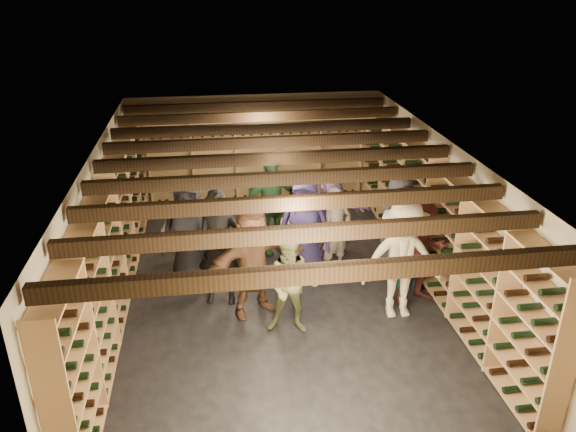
{
  "coord_description": "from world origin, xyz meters",
  "views": [
    {
      "loc": [
        -0.99,
        -8.05,
        4.93
      ],
      "look_at": [
        0.19,
        0.2,
        1.2
      ],
      "focal_mm": 35.0,
      "sensor_mm": 36.0,
      "label": 1
    }
  ],
  "objects_px": {
    "crate_stack_left": "(210,239)",
    "crate_stack_right": "(313,207)",
    "person_12": "(398,221)",
    "person_10": "(271,205)",
    "person_3": "(402,260)",
    "person_4": "(412,239)",
    "person_1": "(220,248)",
    "crate_loose": "(289,224)",
    "person_6": "(305,229)",
    "person_0": "(190,234)",
    "person_7": "(336,231)",
    "person_11": "(331,214)",
    "person_5": "(253,261)",
    "person_9": "(188,220)",
    "person_8": "(424,254)",
    "person_2": "(292,286)"
  },
  "relations": [
    {
      "from": "crate_stack_left",
      "to": "person_12",
      "type": "distance_m",
      "value": 3.42
    },
    {
      "from": "person_1",
      "to": "person_9",
      "type": "relative_size",
      "value": 1.2
    },
    {
      "from": "person_9",
      "to": "person_12",
      "type": "relative_size",
      "value": 0.93
    },
    {
      "from": "crate_stack_right",
      "to": "person_3",
      "type": "distance_m",
      "value": 3.86
    },
    {
      "from": "crate_stack_left",
      "to": "person_12",
      "type": "height_order",
      "value": "person_12"
    },
    {
      "from": "person_4",
      "to": "person_12",
      "type": "height_order",
      "value": "person_4"
    },
    {
      "from": "person_4",
      "to": "person_8",
      "type": "relative_size",
      "value": 0.98
    },
    {
      "from": "person_7",
      "to": "person_9",
      "type": "height_order",
      "value": "person_9"
    },
    {
      "from": "crate_stack_right",
      "to": "person_3",
      "type": "bearing_deg",
      "value": -80.37
    },
    {
      "from": "crate_stack_left",
      "to": "person_8",
      "type": "distance_m",
      "value": 3.92
    },
    {
      "from": "person_8",
      "to": "person_7",
      "type": "bearing_deg",
      "value": 116.8
    },
    {
      "from": "crate_stack_left",
      "to": "person_4",
      "type": "distance_m",
      "value": 3.66
    },
    {
      "from": "crate_stack_right",
      "to": "person_2",
      "type": "relative_size",
      "value": 0.33
    },
    {
      "from": "crate_loose",
      "to": "person_12",
      "type": "height_order",
      "value": "person_12"
    },
    {
      "from": "person_3",
      "to": "person_4",
      "type": "bearing_deg",
      "value": 63.24
    },
    {
      "from": "person_5",
      "to": "person_7",
      "type": "distance_m",
      "value": 1.85
    },
    {
      "from": "crate_stack_left",
      "to": "crate_stack_right",
      "type": "xyz_separation_m",
      "value": [
        2.19,
        1.39,
        -0.08
      ]
    },
    {
      "from": "person_12",
      "to": "person_10",
      "type": "bearing_deg",
      "value": 142.89
    },
    {
      "from": "person_7",
      "to": "person_12",
      "type": "bearing_deg",
      "value": -15.94
    },
    {
      "from": "person_3",
      "to": "person_4",
      "type": "relative_size",
      "value": 1.12
    },
    {
      "from": "crate_stack_right",
      "to": "person_11",
      "type": "relative_size",
      "value": 0.33
    },
    {
      "from": "person_5",
      "to": "person_8",
      "type": "bearing_deg",
      "value": -25.63
    },
    {
      "from": "crate_stack_right",
      "to": "person_1",
      "type": "bearing_deg",
      "value": -124.29
    },
    {
      "from": "person_0",
      "to": "person_12",
      "type": "relative_size",
      "value": 1.14
    },
    {
      "from": "person_12",
      "to": "person_5",
      "type": "bearing_deg",
      "value": -173.15
    },
    {
      "from": "person_3",
      "to": "person_12",
      "type": "xyz_separation_m",
      "value": [
        0.46,
        1.58,
        -0.1
      ]
    },
    {
      "from": "person_6",
      "to": "crate_loose",
      "type": "bearing_deg",
      "value": 108.31
    },
    {
      "from": "person_12",
      "to": "crate_loose",
      "type": "bearing_deg",
      "value": 116.98
    },
    {
      "from": "crate_loose",
      "to": "person_6",
      "type": "relative_size",
      "value": 0.27
    },
    {
      "from": "person_5",
      "to": "person_10",
      "type": "bearing_deg",
      "value": 52.24
    },
    {
      "from": "person_5",
      "to": "crate_loose",
      "type": "bearing_deg",
      "value": 48.11
    },
    {
      "from": "person_10",
      "to": "person_3",
      "type": "bearing_deg",
      "value": -74.74
    },
    {
      "from": "person_3",
      "to": "person_6",
      "type": "xyz_separation_m",
      "value": [
        -1.25,
        1.3,
        -0.02
      ]
    },
    {
      "from": "person_6",
      "to": "person_11",
      "type": "relative_size",
      "value": 1.19
    },
    {
      "from": "person_1",
      "to": "person_6",
      "type": "bearing_deg",
      "value": 29.64
    },
    {
      "from": "person_8",
      "to": "person_0",
      "type": "bearing_deg",
      "value": 146.39
    },
    {
      "from": "crate_stack_right",
      "to": "person_8",
      "type": "relative_size",
      "value": 0.3
    },
    {
      "from": "crate_stack_left",
      "to": "person_2",
      "type": "bearing_deg",
      "value": -65.64
    },
    {
      "from": "crate_loose",
      "to": "person_9",
      "type": "relative_size",
      "value": 0.32
    },
    {
      "from": "crate_stack_right",
      "to": "person_5",
      "type": "bearing_deg",
      "value": -114.81
    },
    {
      "from": "person_6",
      "to": "person_5",
      "type": "bearing_deg",
      "value": -117.05
    },
    {
      "from": "crate_stack_left",
      "to": "person_2",
      "type": "height_order",
      "value": "person_2"
    },
    {
      "from": "crate_stack_right",
      "to": "person_11",
      "type": "xyz_separation_m",
      "value": [
        0.04,
        -1.56,
        0.52
      ]
    },
    {
      "from": "person_3",
      "to": "person_10",
      "type": "distance_m",
      "value": 2.9
    },
    {
      "from": "crate_stack_left",
      "to": "person_4",
      "type": "relative_size",
      "value": 0.4
    },
    {
      "from": "person_6",
      "to": "person_9",
      "type": "relative_size",
      "value": 1.18
    },
    {
      "from": "crate_stack_right",
      "to": "person_0",
      "type": "bearing_deg",
      "value": -135.76
    },
    {
      "from": "crate_stack_right",
      "to": "person_12",
      "type": "bearing_deg",
      "value": -63.1
    },
    {
      "from": "person_2",
      "to": "person_10",
      "type": "height_order",
      "value": "person_10"
    },
    {
      "from": "person_1",
      "to": "person_3",
      "type": "relative_size",
      "value": 1.0
    }
  ]
}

